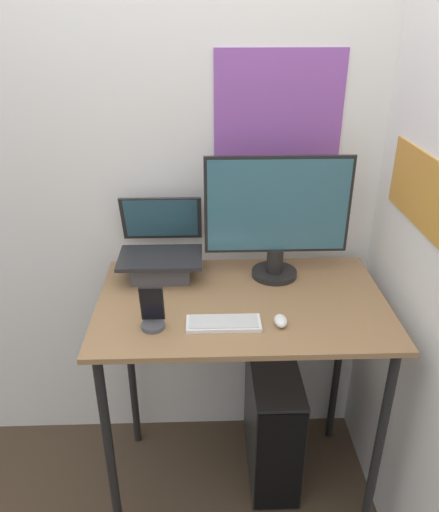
% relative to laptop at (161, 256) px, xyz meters
% --- Properties ---
extents(wall_back, '(6.00, 0.06, 2.60)m').
position_rel_laptop_xyz_m(wall_back, '(0.30, 0.20, 0.25)').
color(wall_back, white).
rests_on(wall_back, ground_plane).
extents(desk, '(1.05, 0.65, 0.97)m').
position_rel_laptop_xyz_m(desk, '(0.30, -0.21, -0.21)').
color(desk, '#936D47').
rests_on(desk, ground_plane).
extents(laptop, '(0.32, 0.29, 0.29)m').
position_rel_laptop_xyz_m(laptop, '(0.00, 0.00, 0.00)').
color(laptop, '#4C4C51').
rests_on(laptop, desk).
extents(monitor, '(0.55, 0.18, 0.48)m').
position_rel_laptop_xyz_m(monitor, '(0.44, -0.02, 0.16)').
color(monitor, black).
rests_on(monitor, desk).
extents(keyboard, '(0.25, 0.09, 0.02)m').
position_rel_laptop_xyz_m(keyboard, '(0.23, -0.37, -0.07)').
color(keyboard, white).
rests_on(keyboard, desk).
extents(mouse, '(0.04, 0.07, 0.03)m').
position_rel_laptop_xyz_m(mouse, '(0.42, -0.37, -0.06)').
color(mouse, white).
rests_on(mouse, desk).
extents(cell_phone, '(0.08, 0.08, 0.15)m').
position_rel_laptop_xyz_m(cell_phone, '(-0.00, -0.37, -0.03)').
color(cell_phone, '#4C4C51').
rests_on(cell_phone, desk).
extents(computer_tower, '(0.20, 0.49, 0.56)m').
position_rel_laptop_xyz_m(computer_tower, '(0.46, -0.10, -0.77)').
color(computer_tower, black).
rests_on(computer_tower, ground_plane).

